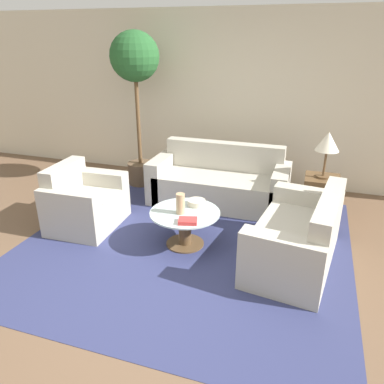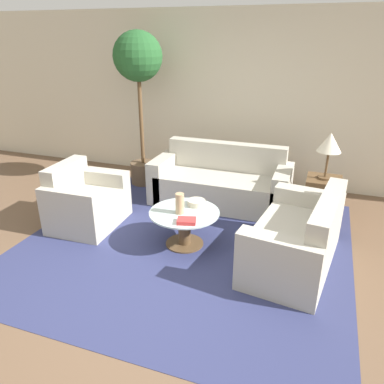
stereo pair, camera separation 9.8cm
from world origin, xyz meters
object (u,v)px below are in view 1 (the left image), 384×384
Objects in this scene: sofa_main at (220,183)px; potted_plant at (136,75)px; bowl at (196,203)px; book_stack at (188,221)px; armchair at (83,204)px; table_lamp at (328,143)px; loveseat at (301,240)px; vase at (180,204)px; coffee_table at (185,223)px.

potted_plant is at bearing 167.57° from sofa_main.
book_stack is at bearing -84.08° from bowl.
table_lamp is at bearing -69.40° from armchair.
potted_plant is (-2.56, 1.58, 1.40)m from loveseat.
bowl is (1.37, -1.39, -1.23)m from potted_plant.
bowl is at bearing -143.47° from table_lamp.
vase is 0.26m from book_stack.
loveseat is at bearing -47.09° from sofa_main.
table_lamp is 0.25× the size of potted_plant.
sofa_main is 1.74m from loveseat.
table_lamp is at bearing 179.93° from loveseat.
table_lamp is (0.17, 1.20, 0.72)m from loveseat.
loveseat is 0.66× the size of potted_plant.
vase is at bearing -52.25° from potted_plant.
sofa_main is 2.42× the size of coffee_table.
table_lamp is at bearing -7.97° from potted_plant.
armchair is at bearing -83.17° from loveseat.
loveseat is 2.59× the size of table_lamp.
sofa_main reaches higher than armchair.
book_stack is at bearing -132.16° from table_lamp.
potted_plant is 2.31m from bowl.
vase is at bearing -124.53° from coffee_table.
sofa_main is 1.10m from bowl.
bowl is at bearing -86.02° from armchair.
book_stack is (0.11, -0.24, 0.17)m from coffee_table.
potted_plant reaches higher than book_stack.
sofa_main is 8.20× the size of vase.
bowl is 0.92× the size of book_stack.
coffee_table is (-0.07, -1.29, -0.01)m from sofa_main.
bowl is at bearing -90.00° from sofa_main.
potted_plant is (-1.37, 0.30, 1.40)m from sofa_main.
sofa_main reaches higher than bowl.
armchair is 1.18× the size of coffee_table.
vase is at bearing 113.50° from book_stack.
loveseat is at bearing -9.29° from bowl.
coffee_table is 3.50× the size of book_stack.
bowl is 0.44m from book_stack.
armchair is at bearing -92.14° from potted_plant.
loveseat is at bearing -2.55° from book_stack.
sofa_main is 8.48× the size of book_stack.
table_lamp reaches higher than bowl.
potted_plant is at bearing 134.73° from bowl.
loveseat is at bearing -92.89° from armchair.
armchair is 3.10m from table_lamp.
potted_plant is (-2.73, 0.38, 0.68)m from table_lamp.
table_lamp reaches higher than vase.
book_stack is at bearing -52.19° from potted_plant.
loveseat is at bearing 2.71° from vase.
armchair is 2.07m from potted_plant.
table_lamp reaches higher than armchair.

